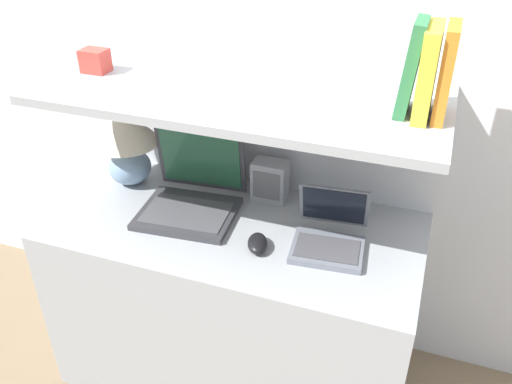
{
  "coord_description": "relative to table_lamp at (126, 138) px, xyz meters",
  "views": [
    {
      "loc": [
        0.57,
        -1.08,
        1.76
      ],
      "look_at": [
        0.08,
        0.3,
        0.85
      ],
      "focal_mm": 38.0,
      "sensor_mm": 36.0,
      "label": 1
    }
  ],
  "objects": [
    {
      "name": "wall_back",
      "position": [
        0.47,
        0.23,
        0.31
      ],
      "size": [
        6.0,
        0.05,
        2.4
      ],
      "color": "silver",
      "rests_on": "ground_plane"
    },
    {
      "name": "laptop_large",
      "position": [
        0.3,
        -0.09,
        -0.13
      ],
      "size": [
        0.35,
        0.34,
        0.28
      ],
      "color": "#333338",
      "rests_on": "desk"
    },
    {
      "name": "computer_mouse",
      "position": [
        0.59,
        -0.23,
        -0.17
      ],
      "size": [
        0.09,
        0.12,
        0.04
      ],
      "color": "black",
      "rests_on": "desk"
    },
    {
      "name": "shelf_gadget",
      "position": [
        -0.03,
        -0.07,
        0.3
      ],
      "size": [
        0.08,
        0.07,
        0.07
      ],
      "color": "#CC3D33",
      "rests_on": "shelf"
    },
    {
      "name": "book_yellow",
      "position": [
        1.01,
        -0.07,
        0.39
      ],
      "size": [
        0.04,
        0.18,
        0.24
      ],
      "color": "gold",
      "rests_on": "shelf"
    },
    {
      "name": "back_riser",
      "position": [
        0.47,
        0.18,
        -0.33
      ],
      "size": [
        1.25,
        0.04,
        1.13
      ],
      "color": "silver",
      "rests_on": "ground_plane"
    },
    {
      "name": "book_green",
      "position": [
        0.96,
        -0.07,
        0.39
      ],
      "size": [
        0.05,
        0.13,
        0.26
      ],
      "color": "#2D7042",
      "rests_on": "shelf"
    },
    {
      "name": "desk",
      "position": [
        0.47,
        -0.14,
        -0.54
      ],
      "size": [
        1.25,
        0.6,
        0.7
      ],
      "color": "#999EA3",
      "rests_on": "ground_plane"
    },
    {
      "name": "router_box",
      "position": [
        0.53,
        0.07,
        -0.11
      ],
      "size": [
        0.12,
        0.08,
        0.15
      ],
      "color": "gray",
      "rests_on": "desk"
    },
    {
      "name": "laptop_small",
      "position": [
        0.8,
        -0.14,
        -0.15
      ],
      "size": [
        0.25,
        0.26,
        0.18
      ],
      "color": "slate",
      "rests_on": "desk"
    },
    {
      "name": "table_lamp",
      "position": [
        0.0,
        0.0,
        0.0
      ],
      "size": [
        0.25,
        0.25,
        0.31
      ],
      "color": "#7593B2",
      "rests_on": "desk"
    },
    {
      "name": "shelf",
      "position": [
        0.47,
        -0.07,
        0.25
      ],
      "size": [
        1.25,
        0.54,
        0.03
      ],
      "color": "#999EA3",
      "rests_on": "back_riser"
    },
    {
      "name": "book_orange",
      "position": [
        1.05,
        -0.07,
        0.39
      ],
      "size": [
        0.03,
        0.15,
        0.25
      ],
      "color": "orange",
      "rests_on": "shelf"
    }
  ]
}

